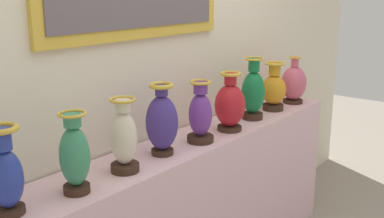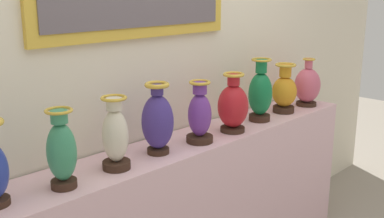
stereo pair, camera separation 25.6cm
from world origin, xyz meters
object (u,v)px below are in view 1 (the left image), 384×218
(vase_violet, at_px, (200,115))
(vase_amber, at_px, (274,89))
(vase_cobalt, at_px, (6,174))
(vase_indigo, at_px, (162,122))
(vase_jade, at_px, (75,156))
(vase_crimson, at_px, (230,105))
(vase_rose, at_px, (294,83))
(vase_emerald, at_px, (253,92))
(vase_ivory, at_px, (124,138))

(vase_violet, distance_m, vase_amber, 0.88)
(vase_cobalt, xyz_separation_m, vase_indigo, (0.87, -0.02, 0.01))
(vase_jade, xyz_separation_m, vase_violet, (0.87, -0.00, -0.01))
(vase_crimson, relative_size, vase_rose, 1.03)
(vase_rose, bearing_deg, vase_emerald, 179.00)
(vase_ivory, distance_m, vase_amber, 1.46)
(vase_indigo, distance_m, vase_amber, 1.17)
(vase_violet, height_order, vase_emerald, vase_emerald)
(vase_ivory, xyz_separation_m, vase_indigo, (0.29, 0.02, 0.01))
(vase_jade, bearing_deg, vase_rose, 0.14)
(vase_jade, bearing_deg, vase_violet, -0.10)
(vase_indigo, bearing_deg, vase_emerald, -0.91)
(vase_cobalt, relative_size, vase_rose, 1.02)
(vase_cobalt, xyz_separation_m, vase_ivory, (0.58, -0.04, 0.00))
(vase_cobalt, relative_size, vase_crimson, 0.99)
(vase_jade, distance_m, vase_indigo, 0.58)
(vase_cobalt, distance_m, vase_rose, 2.32)
(vase_ivory, height_order, vase_rose, vase_ivory)
(vase_cobalt, bearing_deg, vase_crimson, -2.31)
(vase_cobalt, height_order, vase_amber, vase_cobalt)
(vase_crimson, height_order, vase_emerald, vase_emerald)
(vase_cobalt, bearing_deg, vase_violet, -2.48)
(vase_indigo, bearing_deg, vase_rose, -0.95)
(vase_jade, height_order, vase_amber, vase_jade)
(vase_indigo, xyz_separation_m, vase_crimson, (0.57, -0.04, -0.02))
(vase_violet, distance_m, vase_crimson, 0.29)
(vase_cobalt, bearing_deg, vase_rose, -1.08)
(vase_emerald, xyz_separation_m, vase_rose, (0.57, -0.01, -0.03))
(vase_indigo, xyz_separation_m, vase_amber, (1.17, -0.01, -0.03))
(vase_violet, bearing_deg, vase_emerald, 1.60)
(vase_amber, height_order, vase_rose, vase_rose)
(vase_indigo, bearing_deg, vase_crimson, -3.86)
(vase_ivory, xyz_separation_m, vase_amber, (1.46, 0.01, -0.01))
(vase_indigo, height_order, vase_amber, vase_indigo)
(vase_cobalt, height_order, vase_emerald, vase_emerald)
(vase_indigo, height_order, vase_rose, vase_indigo)
(vase_cobalt, relative_size, vase_ivory, 1.00)
(vase_indigo, bearing_deg, vase_ivory, -176.64)
(vase_ivory, bearing_deg, vase_jade, -177.62)
(vase_ivory, bearing_deg, vase_amber, 0.32)
(vase_cobalt, relative_size, vase_amber, 1.05)
(vase_cobalt, relative_size, vase_indigo, 0.94)
(vase_jade, distance_m, vase_rose, 2.03)
(vase_amber, bearing_deg, vase_jade, -179.33)
(vase_crimson, distance_m, vase_rose, 0.88)
(vase_ivory, bearing_deg, vase_violet, -1.38)
(vase_violet, relative_size, vase_emerald, 0.86)
(vase_crimson, distance_m, vase_emerald, 0.31)
(vase_emerald, bearing_deg, vase_ivory, -179.87)
(vase_rose, bearing_deg, vase_violet, -179.68)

